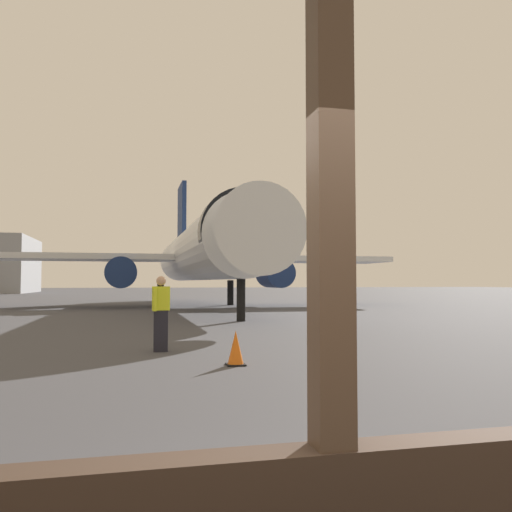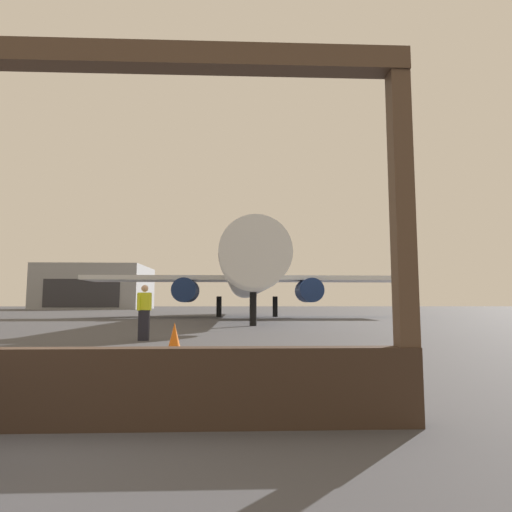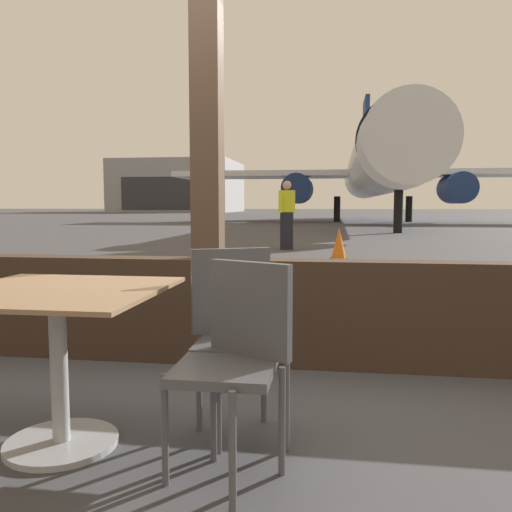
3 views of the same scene
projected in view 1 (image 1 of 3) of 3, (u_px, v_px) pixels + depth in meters
ground_plane at (143, 302)px, 41.54m from camera, size 220.00×220.00×0.00m
window_frame at (331, 344)px, 2.76m from camera, size 8.78×0.24×3.80m
airplane at (202, 253)px, 33.33m from camera, size 26.44×31.25×10.22m
ground_crew_worker at (161, 312)px, 12.17m from camera, size 0.40×0.47×1.74m
traffic_cone at (236, 349)px, 10.15m from camera, size 0.36×0.36×0.66m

